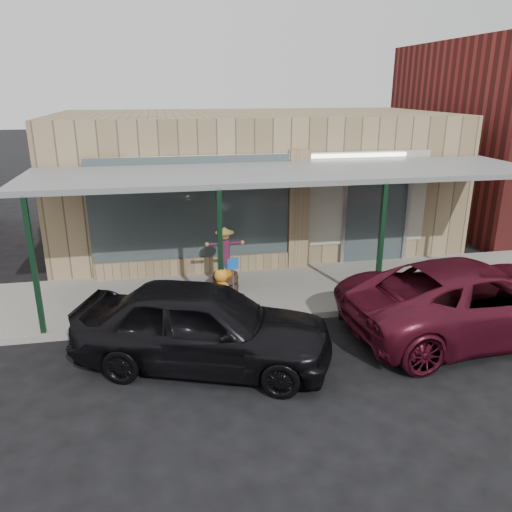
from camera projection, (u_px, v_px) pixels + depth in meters
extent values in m
plane|color=black|center=(332.00, 366.00, 9.32)|extent=(120.00, 120.00, 0.00)
cube|color=gray|center=(285.00, 290.00, 12.64)|extent=(40.00, 3.20, 0.15)
cube|color=tan|center=(252.00, 179.00, 16.27)|extent=(12.00, 6.00, 4.20)
cube|color=#465255|center=(191.00, 210.00, 13.01)|extent=(5.20, 0.06, 2.80)
cube|color=#465255|center=(375.00, 215.00, 14.19)|extent=(1.80, 0.06, 2.80)
cube|color=tan|center=(298.00, 212.00, 13.64)|extent=(0.55, 0.30, 3.40)
cube|color=tan|center=(194.00, 266.00, 13.56)|extent=(5.20, 0.30, 0.50)
cube|color=#ACA998|center=(273.00, 202.00, 13.48)|extent=(9.00, 0.02, 2.60)
cube|color=white|center=(273.00, 158.00, 13.07)|extent=(7.50, 0.03, 0.10)
cube|color=gray|center=(288.00, 173.00, 11.69)|extent=(12.00, 3.00, 0.12)
cube|color=black|center=(34.00, 269.00, 9.84)|extent=(0.10, 0.10, 2.95)
cube|color=black|center=(220.00, 257.00, 10.50)|extent=(0.10, 0.10, 2.95)
cube|color=black|center=(380.00, 248.00, 11.14)|extent=(0.10, 0.10, 2.95)
cylinder|color=#4C311E|center=(226.00, 281.00, 12.44)|extent=(0.64, 0.64, 0.41)
cylinder|color=navy|center=(225.00, 268.00, 12.33)|extent=(0.24, 0.24, 0.31)
cylinder|color=maroon|center=(225.00, 251.00, 12.19)|extent=(0.26, 0.26, 0.57)
sphere|color=gold|center=(225.00, 235.00, 12.06)|extent=(0.23, 0.23, 0.23)
cone|color=gold|center=(224.00, 230.00, 12.02)|extent=(0.37, 0.37, 0.14)
cylinder|color=#4C311E|center=(227.00, 285.00, 12.26)|extent=(0.55, 0.55, 0.36)
ellipsoid|color=orange|center=(226.00, 274.00, 12.17)|extent=(0.29, 0.29, 0.24)
cylinder|color=#4C471E|center=(226.00, 269.00, 12.13)|extent=(0.04, 0.04, 0.05)
cylinder|color=gray|center=(233.00, 291.00, 11.07)|extent=(0.04, 0.04, 1.02)
cube|color=blue|center=(233.00, 264.00, 10.86)|extent=(0.26, 0.10, 0.27)
imported|color=black|center=(203.00, 326.00, 9.14)|extent=(5.09, 3.39, 1.61)
ellipsoid|color=orange|center=(222.00, 292.00, 9.87)|extent=(0.36, 0.30, 0.46)
sphere|color=orange|center=(221.00, 276.00, 9.81)|extent=(0.26, 0.26, 0.26)
cylinder|color=#1C8029|center=(222.00, 284.00, 9.81)|extent=(0.18, 0.18, 0.02)
imported|color=#531021|center=(477.00, 299.00, 10.32)|extent=(5.79, 2.97, 1.56)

